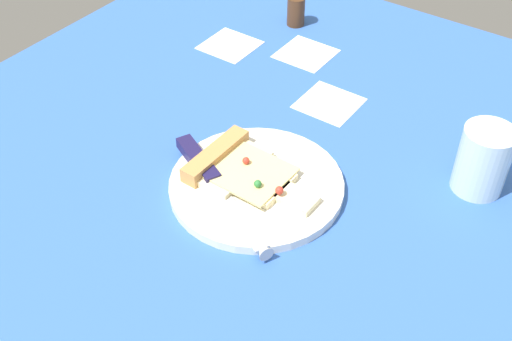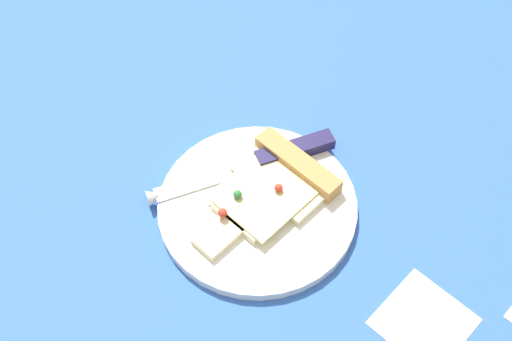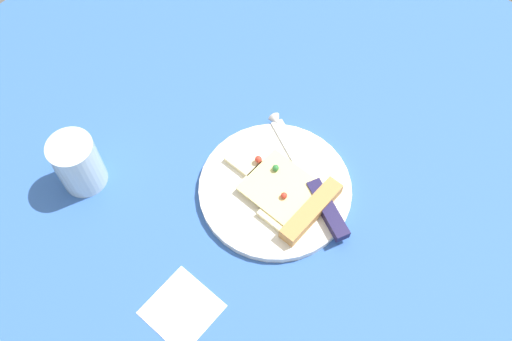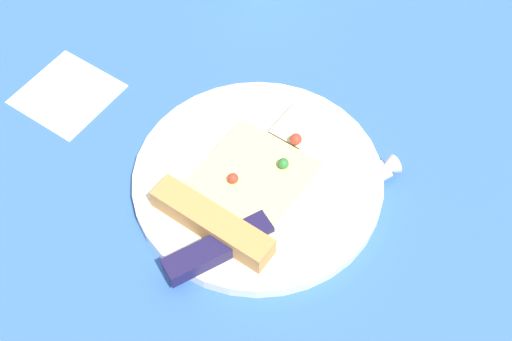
% 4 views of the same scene
% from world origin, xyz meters
% --- Properties ---
extents(ground_plane, '(1.21, 1.21, 0.03)m').
position_xyz_m(ground_plane, '(-0.00, 0.00, -0.01)').
color(ground_plane, '#3360B7').
rests_on(ground_plane, ground).
extents(plate, '(0.24, 0.24, 0.01)m').
position_xyz_m(plate, '(-0.06, 0.01, 0.01)').
color(plate, white).
rests_on(plate, ground_plane).
extents(pizza_slice, '(0.18, 0.12, 0.02)m').
position_xyz_m(pizza_slice, '(-0.09, 0.01, 0.02)').
color(pizza_slice, beige).
rests_on(pizza_slice, plate).
extents(knife, '(0.23, 0.12, 0.02)m').
position_xyz_m(knife, '(-0.10, -0.02, 0.02)').
color(knife, silver).
rests_on(knife, plate).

